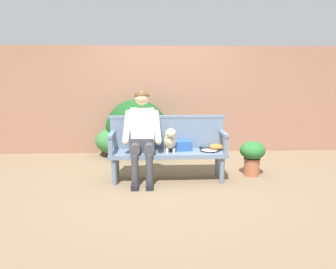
% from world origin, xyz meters
% --- Properties ---
extents(ground_plane, '(40.00, 40.00, 0.00)m').
position_xyz_m(ground_plane, '(0.00, 0.00, 0.00)').
color(ground_plane, '#7A664C').
extents(brick_garden_fence, '(8.00, 0.30, 2.05)m').
position_xyz_m(brick_garden_fence, '(0.00, 1.85, 1.03)').
color(brick_garden_fence, '#936651').
rests_on(brick_garden_fence, ground).
extents(hedge_bush_mid_right, '(1.14, 0.85, 1.06)m').
position_xyz_m(hedge_bush_mid_right, '(-0.52, 1.44, 0.53)').
color(hedge_bush_mid_right, '#194C1E').
rests_on(hedge_bush_mid_right, ground).
extents(hedge_bush_mid_left, '(1.03, 0.87, 0.74)m').
position_xyz_m(hedge_bush_mid_left, '(-0.06, 1.46, 0.37)').
color(hedge_bush_mid_left, '#1E5B23').
rests_on(hedge_bush_mid_left, ground).
extents(hedge_bush_far_right, '(1.15, 0.79, 0.59)m').
position_xyz_m(hedge_bush_far_right, '(-0.72, 1.44, 0.30)').
color(hedge_bush_far_right, '#337538').
rests_on(hedge_bush_far_right, ground).
extents(garden_bench, '(1.69, 0.46, 0.43)m').
position_xyz_m(garden_bench, '(0.00, 0.00, 0.37)').
color(garden_bench, slate).
rests_on(garden_bench, ground).
extents(bench_backrest, '(1.73, 0.06, 0.50)m').
position_xyz_m(bench_backrest, '(0.00, 0.20, 0.69)').
color(bench_backrest, slate).
rests_on(bench_backrest, garden_bench).
extents(bench_armrest_left_end, '(0.06, 0.46, 0.28)m').
position_xyz_m(bench_armrest_left_end, '(-0.80, -0.08, 0.63)').
color(bench_armrest_left_end, slate).
rests_on(bench_armrest_left_end, garden_bench).
extents(bench_armrest_right_end, '(0.06, 0.46, 0.28)m').
position_xyz_m(bench_armrest_right_end, '(0.80, -0.08, 0.63)').
color(bench_armrest_right_end, slate).
rests_on(bench_armrest_right_end, garden_bench).
extents(person_seated, '(0.56, 0.63, 1.30)m').
position_xyz_m(person_seated, '(-0.37, -0.01, 0.71)').
color(person_seated, black).
rests_on(person_seated, ground).
extents(dog_on_bench, '(0.19, 0.37, 0.36)m').
position_xyz_m(dog_on_bench, '(0.03, -0.05, 0.61)').
color(dog_on_bench, beige).
rests_on(dog_on_bench, garden_bench).
extents(tennis_racket, '(0.45, 0.55, 0.03)m').
position_xyz_m(tennis_racket, '(0.59, 0.03, 0.44)').
color(tennis_racket, black).
rests_on(tennis_racket, garden_bench).
extents(baseball_glove, '(0.28, 0.27, 0.09)m').
position_xyz_m(baseball_glove, '(0.72, 0.08, 0.48)').
color(baseball_glove, '#9E6B2D').
rests_on(baseball_glove, garden_bench).
extents(sports_bag, '(0.30, 0.24, 0.14)m').
position_xyz_m(sports_bag, '(0.20, 0.08, 0.50)').
color(sports_bag, '#2856A3').
rests_on(sports_bag, garden_bench).
extents(potted_plant, '(0.38, 0.38, 0.53)m').
position_xyz_m(potted_plant, '(1.30, 0.16, 0.32)').
color(potted_plant, '#A85B3D').
rests_on(potted_plant, ground).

